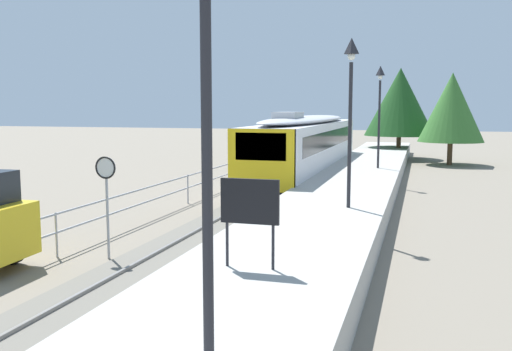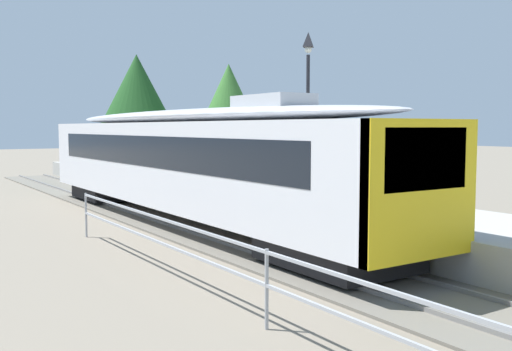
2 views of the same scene
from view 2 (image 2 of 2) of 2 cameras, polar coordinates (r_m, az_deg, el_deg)
ground_plane at (r=10.16m, az=-0.79°, el=-12.94°), size 160.00×160.00×0.00m
track_rails at (r=11.97m, az=11.60°, el=-10.13°), size 3.20×60.00×0.14m
commuter_train at (r=18.39m, az=-6.79°, el=1.77°), size 2.82×19.18×3.74m
station_platform at (r=14.31m, az=20.94°, el=-6.20°), size 3.90×60.00×0.90m
platform_lamp_far_end at (r=19.77m, az=5.12°, el=9.17°), size 0.34×0.34×5.35m
tree_behind_carpark at (r=34.02m, az=-11.57°, el=7.07°), size 5.53×5.53×7.22m
tree_behind_station_far at (r=32.13m, az=-2.68°, el=6.53°), size 4.59×4.59×6.56m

